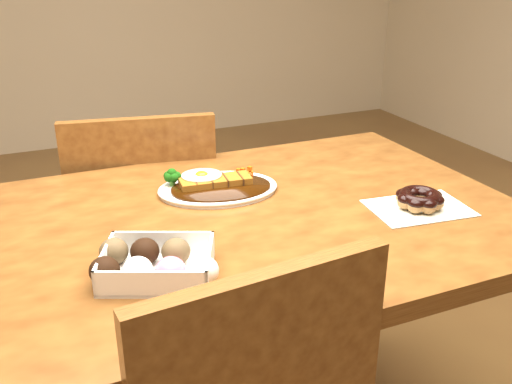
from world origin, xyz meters
name	(u,v)px	position (x,y,z in m)	size (l,w,h in m)	color
table	(241,257)	(0.00, 0.00, 0.65)	(1.20, 0.80, 0.75)	#4D260F
chair_far	(146,233)	(-0.10, 0.54, 0.48)	(0.49, 0.49, 0.87)	#4D260F
katsu_curry_plate	(216,186)	(0.00, 0.15, 0.76)	(0.30, 0.24, 0.05)	white
donut_box	(155,263)	(-0.22, -0.16, 0.78)	(0.23, 0.20, 0.05)	white
pon_de_ring	(420,200)	(0.37, -0.12, 0.77)	(0.23, 0.17, 0.04)	silver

